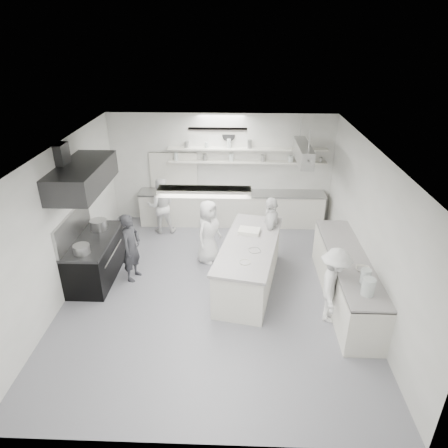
{
  "coord_description": "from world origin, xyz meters",
  "views": [
    {
      "loc": [
        0.46,
        -7.01,
        5.01
      ],
      "look_at": [
        0.18,
        0.6,
        1.26
      ],
      "focal_mm": 32.38,
      "sensor_mm": 36.0,
      "label": 1
    }
  ],
  "objects_px": {
    "prep_island": "(249,265)",
    "cook_back": "(161,206)",
    "back_counter": "(232,209)",
    "stove": "(96,259)",
    "right_counter": "(346,279)",
    "cook_stove": "(131,247)"
  },
  "relations": [
    {
      "from": "back_counter",
      "to": "right_counter",
      "type": "height_order",
      "value": "right_counter"
    },
    {
      "from": "back_counter",
      "to": "prep_island",
      "type": "bearing_deg",
      "value": -81.93
    },
    {
      "from": "prep_island",
      "to": "cook_back",
      "type": "height_order",
      "value": "cook_back"
    },
    {
      "from": "stove",
      "to": "cook_stove",
      "type": "bearing_deg",
      "value": 0.45
    },
    {
      "from": "cook_stove",
      "to": "cook_back",
      "type": "relative_size",
      "value": 1.01
    },
    {
      "from": "stove",
      "to": "cook_stove",
      "type": "relative_size",
      "value": 1.18
    },
    {
      "from": "back_counter",
      "to": "cook_stove",
      "type": "distance_m",
      "value": 3.5
    },
    {
      "from": "prep_island",
      "to": "cook_back",
      "type": "relative_size",
      "value": 1.74
    },
    {
      "from": "stove",
      "to": "prep_island",
      "type": "relative_size",
      "value": 0.69
    },
    {
      "from": "cook_stove",
      "to": "right_counter",
      "type": "bearing_deg",
      "value": -82.3
    },
    {
      "from": "stove",
      "to": "cook_stove",
      "type": "xyz_separation_m",
      "value": [
        0.81,
        0.01,
        0.31
      ]
    },
    {
      "from": "stove",
      "to": "back_counter",
      "type": "xyz_separation_m",
      "value": [
        2.9,
        2.8,
        0.01
      ]
    },
    {
      "from": "stove",
      "to": "cook_back",
      "type": "height_order",
      "value": "cook_back"
    },
    {
      "from": "stove",
      "to": "right_counter",
      "type": "bearing_deg",
      "value": -6.52
    },
    {
      "from": "right_counter",
      "to": "cook_stove",
      "type": "height_order",
      "value": "cook_stove"
    },
    {
      "from": "stove",
      "to": "right_counter",
      "type": "height_order",
      "value": "right_counter"
    },
    {
      "from": "back_counter",
      "to": "cook_back",
      "type": "height_order",
      "value": "cook_back"
    },
    {
      "from": "prep_island",
      "to": "cook_stove",
      "type": "height_order",
      "value": "cook_stove"
    },
    {
      "from": "right_counter",
      "to": "cook_stove",
      "type": "bearing_deg",
      "value": 172.22
    },
    {
      "from": "back_counter",
      "to": "right_counter",
      "type": "relative_size",
      "value": 1.52
    },
    {
      "from": "prep_island",
      "to": "cook_back",
      "type": "distance_m",
      "value": 3.33
    },
    {
      "from": "cook_back",
      "to": "stove",
      "type": "bearing_deg",
      "value": 57.19
    }
  ]
}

